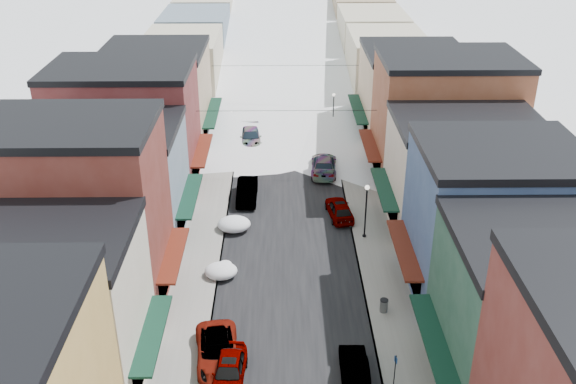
{
  "coord_description": "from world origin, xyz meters",
  "views": [
    {
      "loc": [
        -0.57,
        -15.19,
        25.69
      ],
      "look_at": [
        0.0,
        29.95,
        2.99
      ],
      "focal_mm": 40.0,
      "sensor_mm": 36.0,
      "label": 1
    }
  ],
  "objects_px": {
    "car_green_sedan": "(355,370)",
    "car_white_suv": "(217,351)",
    "trash_can": "(384,305)",
    "streetlamp_near": "(366,205)",
    "car_silver_sedan": "(229,371)",
    "car_dark_hatch": "(247,191)"
  },
  "relations": [
    {
      "from": "car_white_suv",
      "to": "streetlamp_near",
      "type": "xyz_separation_m",
      "value": [
        10.22,
        13.91,
        2.21
      ]
    },
    {
      "from": "car_white_suv",
      "to": "car_silver_sedan",
      "type": "xyz_separation_m",
      "value": [
        0.8,
        -1.66,
        0.02
      ]
    },
    {
      "from": "car_silver_sedan",
      "to": "car_green_sedan",
      "type": "xyz_separation_m",
      "value": [
        7.0,
        0.03,
        -0.04
      ]
    },
    {
      "from": "trash_can",
      "to": "streetlamp_near",
      "type": "distance_m",
      "value": 9.8
    },
    {
      "from": "car_silver_sedan",
      "to": "streetlamp_near",
      "type": "relative_size",
      "value": 1.0
    },
    {
      "from": "car_green_sedan",
      "to": "trash_can",
      "type": "relative_size",
      "value": 4.72
    },
    {
      "from": "car_dark_hatch",
      "to": "streetlamp_near",
      "type": "distance_m",
      "value": 11.77
    },
    {
      "from": "car_silver_sedan",
      "to": "trash_can",
      "type": "xyz_separation_m",
      "value": [
        9.53,
        6.06,
        -0.14
      ]
    },
    {
      "from": "car_silver_sedan",
      "to": "car_dark_hatch",
      "type": "relative_size",
      "value": 0.91
    },
    {
      "from": "car_green_sedan",
      "to": "car_white_suv",
      "type": "bearing_deg",
      "value": -11.1
    },
    {
      "from": "car_white_suv",
      "to": "trash_can",
      "type": "height_order",
      "value": "car_white_suv"
    },
    {
      "from": "trash_can",
      "to": "streetlamp_near",
      "type": "relative_size",
      "value": 0.21
    },
    {
      "from": "car_silver_sedan",
      "to": "trash_can",
      "type": "relative_size",
      "value": 4.83
    },
    {
      "from": "car_white_suv",
      "to": "trash_can",
      "type": "distance_m",
      "value": 11.23
    },
    {
      "from": "car_silver_sedan",
      "to": "car_white_suv",
      "type": "bearing_deg",
      "value": 119.07
    },
    {
      "from": "car_silver_sedan",
      "to": "streetlamp_near",
      "type": "distance_m",
      "value": 18.33
    },
    {
      "from": "car_dark_hatch",
      "to": "car_green_sedan",
      "type": "distance_m",
      "value": 23.33
    },
    {
      "from": "car_white_suv",
      "to": "car_dark_hatch",
      "type": "xyz_separation_m",
      "value": [
        0.8,
        20.62,
        0.07
      ]
    },
    {
      "from": "car_dark_hatch",
      "to": "streetlamp_near",
      "type": "height_order",
      "value": "streetlamp_near"
    },
    {
      "from": "car_white_suv",
      "to": "trash_can",
      "type": "xyz_separation_m",
      "value": [
        10.33,
        4.39,
        -0.12
      ]
    },
    {
      "from": "car_white_suv",
      "to": "car_dark_hatch",
      "type": "bearing_deg",
      "value": 80.08
    },
    {
      "from": "car_white_suv",
      "to": "car_green_sedan",
      "type": "relative_size",
      "value": 1.22
    }
  ]
}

